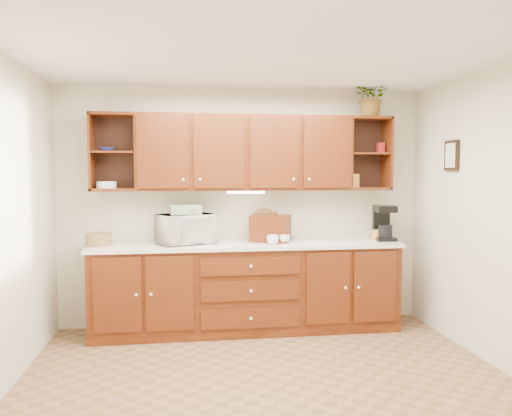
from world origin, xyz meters
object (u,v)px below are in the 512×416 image
object	(u,v)px
microwave	(186,229)
coffee_maker	(384,223)
bread_box	(270,228)
potted_plant	(372,97)

from	to	relation	value
microwave	coffee_maker	world-z (taller)	coffee_maker
bread_box	microwave	bearing A→B (deg)	-156.07
microwave	bread_box	bearing A→B (deg)	-22.25
coffee_maker	potted_plant	xyz separation A→B (m)	(-0.13, 0.06, 1.38)
bread_box	potted_plant	size ratio (longest dim) A/B	0.99
microwave	bread_box	world-z (taller)	microwave
bread_box	coffee_maker	world-z (taller)	coffee_maker
bread_box	coffee_maker	size ratio (longest dim) A/B	1.08
potted_plant	microwave	bearing A→B (deg)	-179.06
microwave	bread_box	distance (m)	0.90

